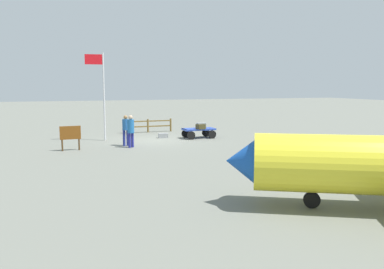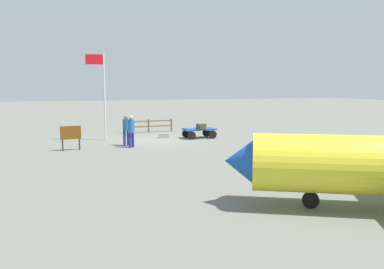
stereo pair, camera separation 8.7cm
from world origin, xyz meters
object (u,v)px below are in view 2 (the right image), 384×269
Objects in this scene: suitcase_maroon at (201,127)px; signboard at (71,135)px; suitcase_olive at (164,136)px; worker_lead at (126,128)px; luggage_cart at (199,131)px; flagpole at (102,88)px; worker_trailing at (131,129)px; suitcase_navy at (202,126)px.

signboard reaches higher than suitcase_maroon.
suitcase_olive is 3.67m from worker_lead.
worker_lead is at bearing 14.64° from suitcase_maroon.
luggage_cart reaches higher than suitcase_olive.
worker_trailing is at bearing 109.45° from flagpole.
worker_trailing is (2.53, 3.03, 0.83)m from suitcase_olive.
worker_lead reaches higher than suitcase_olive.
suitcase_navy is 5.06m from worker_trailing.
worker_lead reaches higher than luggage_cart.
suitcase_maroon is 0.35× the size of worker_lead.
signboard is (7.64, 1.98, 0.02)m from suitcase_navy.
suitcase_navy is 0.13m from suitcase_maroon.
signboard is at bearing 13.96° from suitcase_maroon.
signboard is (2.85, 0.65, -0.16)m from worker_lead.
suitcase_navy is at bearing -165.47° from signboard.
luggage_cart is 0.45m from suitcase_navy.
luggage_cart is 7.89m from signboard.
worker_trailing is (4.56, 1.89, 0.23)m from suitcase_maroon.
flagpole is 4.13× the size of signboard.
signboard reaches higher than luggage_cart.
suitcase_navy is 0.84× the size of suitcase_olive.
luggage_cart is at bearing -88.84° from suitcase_maroon.
signboard is at bearing 58.18° from flagpole.
suitcase_navy is at bearing 169.24° from flagpole.
flagpole is at bearing -10.76° from suitcase_navy.
suitcase_olive is at bearing -151.41° from signboard.
signboard reaches higher than suitcase_olive.
suitcase_maroon reaches higher than suitcase_olive.
worker_lead is at bearing -77.28° from worker_trailing.
worker_trailing is (4.56, 2.27, 0.55)m from luggage_cart.
luggage_cart is 5.12m from worker_trailing.
worker_trailing is (-0.15, 0.66, 0.02)m from worker_lead.
worker_trailing is at bearing 22.55° from suitcase_maroon.
luggage_cart is 3.71× the size of suitcase_navy.
suitcase_navy is at bearing -164.47° from worker_lead.
suitcase_olive is at bearing -26.00° from suitcase_navy.
suitcase_maroon is at bearing -157.45° from worker_trailing.
signboard is (1.91, 3.07, -2.25)m from flagpole.
suitcase_maroon is (-0.01, 0.37, 0.31)m from luggage_cart.
flagpole is at bearing -0.93° from suitcase_olive.
flagpole reaches higher than suitcase_olive.
signboard is at bearing 12.82° from worker_lead.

